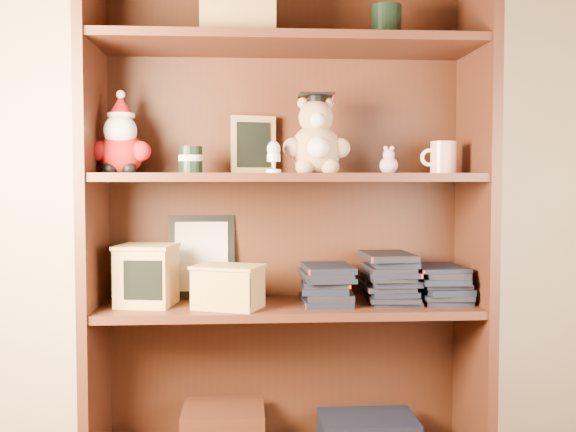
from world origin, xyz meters
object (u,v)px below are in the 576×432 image
Objects in this scene: teacher_mug at (443,158)px; treats_box at (147,275)px; grad_teddy_bear at (316,142)px; bookcase at (286,228)px.

teacher_mug is 0.58× the size of treats_box.
treats_box is (-0.51, 0.01, -0.40)m from grad_teddy_bear.
grad_teddy_bear is (0.09, -0.06, 0.27)m from bookcase.
grad_teddy_bear is 0.65m from treats_box.
bookcase is at bearing 174.01° from teacher_mug.
grad_teddy_bear is 2.22× the size of teacher_mug.
teacher_mug is at bearing -5.99° from bookcase.
bookcase is 0.53m from teacher_mug.
teacher_mug is (0.39, 0.01, -0.04)m from grad_teddy_bear.
teacher_mug reaches higher than treats_box.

